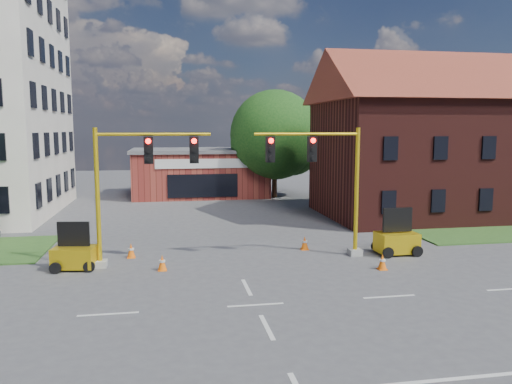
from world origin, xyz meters
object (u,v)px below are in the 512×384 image
trailer_west (75,255)px  pickup_white (397,216)px  trailer_east (397,240)px  signal_mast_west (135,179)px  signal_mast_east (324,176)px

trailer_west → pickup_white: trailer_west is taller
trailer_east → pickup_white: (3.23, 6.60, -0.02)m
signal_mast_west → signal_mast_east: 8.71m
signal_mast_east → trailer_east: 4.95m
signal_mast_west → trailer_west: 4.26m
signal_mast_west → pickup_white: bearing=22.4°
pickup_white → trailer_east: bearing=145.9°
trailer_east → pickup_white: size_ratio=0.46×
signal_mast_west → trailer_west: (-2.70, -0.14, -3.29)m
trailer_east → pickup_white: trailer_east is taller
signal_mast_east → trailer_west: 11.87m
signal_mast_west → trailer_west: signal_mast_west is taller
trailer_west → pickup_white: bearing=28.7°
signal_mast_east → trailer_east: signal_mast_east is taller
pickup_white → trailer_west: bearing=101.7°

